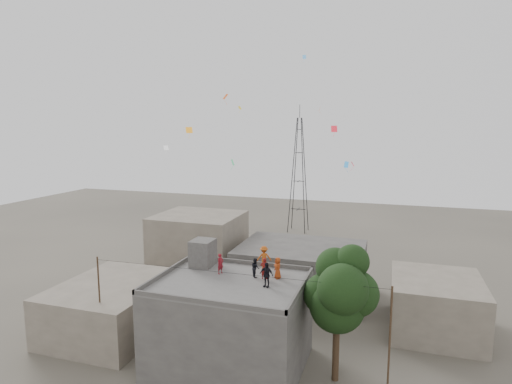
% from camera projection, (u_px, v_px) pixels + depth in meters
% --- Properties ---
extents(ground, '(140.00, 140.00, 0.00)m').
position_uv_depth(ground, '(231.00, 365.00, 29.93)').
color(ground, '#49443C').
rests_on(ground, ground).
extents(main_building, '(10.00, 8.00, 6.10)m').
position_uv_depth(main_building, '(230.00, 324.00, 29.48)').
color(main_building, '#454240').
rests_on(main_building, ground).
extents(parapet, '(10.00, 8.00, 0.30)m').
position_uv_depth(parapet, '(230.00, 280.00, 29.00)').
color(parapet, '#454240').
rests_on(parapet, main_building).
extents(stair_head_box, '(1.60, 1.80, 2.00)m').
position_uv_depth(stair_head_box, '(203.00, 253.00, 32.29)').
color(stair_head_box, '#454240').
rests_on(stair_head_box, main_building).
extents(neighbor_west, '(8.00, 10.00, 4.00)m').
position_uv_depth(neighbor_west, '(114.00, 307.00, 34.87)').
color(neighbor_west, '#6B6154').
rests_on(neighbor_west, ground).
extents(neighbor_north, '(12.00, 9.00, 5.00)m').
position_uv_depth(neighbor_north, '(301.00, 271.00, 42.11)').
color(neighbor_north, '#454240').
rests_on(neighbor_north, ground).
extents(neighbor_northwest, '(9.00, 8.00, 7.00)m').
position_uv_depth(neighbor_northwest, '(199.00, 245.00, 47.51)').
color(neighbor_northwest, '#6B6154').
rests_on(neighbor_northwest, ground).
extents(neighbor_east, '(7.00, 8.00, 4.40)m').
position_uv_depth(neighbor_east, '(436.00, 305.00, 34.73)').
color(neighbor_east, '#6B6154').
rests_on(neighbor_east, ground).
extents(tree, '(4.90, 4.60, 9.10)m').
position_uv_depth(tree, '(340.00, 291.00, 27.33)').
color(tree, black).
rests_on(tree, ground).
extents(utility_line, '(20.12, 0.62, 7.40)m').
position_uv_depth(utility_line, '(230.00, 322.00, 28.03)').
color(utility_line, black).
rests_on(utility_line, ground).
extents(transmission_tower, '(2.97, 2.97, 20.01)m').
position_uv_depth(transmission_tower, '(299.00, 175.00, 67.42)').
color(transmission_tower, black).
rests_on(transmission_tower, ground).
extents(person_red_adult, '(0.61, 0.47, 1.50)m').
position_uv_depth(person_red_adult, '(264.00, 268.00, 29.49)').
color(person_red_adult, maroon).
rests_on(person_red_adult, main_building).
extents(person_orange_child, '(0.82, 0.87, 1.50)m').
position_uv_depth(person_orange_child, '(278.00, 268.00, 29.60)').
color(person_orange_child, '#A53912').
rests_on(person_orange_child, main_building).
extents(person_dark_child, '(0.80, 0.83, 1.35)m').
position_uv_depth(person_dark_child, '(255.00, 268.00, 29.91)').
color(person_dark_child, black).
rests_on(person_dark_child, main_building).
extents(person_dark_adult, '(1.04, 0.60, 1.66)m').
position_uv_depth(person_dark_adult, '(266.00, 275.00, 28.01)').
color(person_dark_adult, black).
rests_on(person_dark_adult, main_building).
extents(person_orange_adult, '(1.27, 1.02, 1.71)m').
position_uv_depth(person_orange_adult, '(264.00, 257.00, 31.67)').
color(person_orange_adult, '#B54E14').
rests_on(person_orange_adult, main_building).
extents(person_red_child, '(0.54, 0.63, 1.47)m').
position_uv_depth(person_red_child, '(220.00, 264.00, 30.56)').
color(person_red_child, maroon).
rests_on(person_red_child, main_building).
extents(kites, '(18.34, 14.77, 9.78)m').
position_uv_depth(kites, '(264.00, 129.00, 35.25)').
color(kites, orange).
rests_on(kites, ground).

